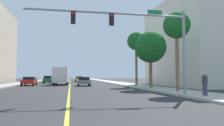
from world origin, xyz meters
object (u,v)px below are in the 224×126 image
(car_red, at_px, (29,81))
(car_yellow, at_px, (79,79))
(traffic_signal_mast, at_px, (137,30))
(palm_far, at_px, (136,42))
(palm_mid, at_px, (150,47))
(delivery_truck, at_px, (61,76))
(car_gray, at_px, (84,81))
(car_silver, at_px, (53,79))
(palm_near, at_px, (177,26))
(pedestrian, at_px, (205,84))
(car_green, at_px, (48,79))

(car_red, bearing_deg, car_yellow, -110.96)
(traffic_signal_mast, bearing_deg, palm_far, 73.29)
(car_red, bearing_deg, palm_mid, 143.99)
(traffic_signal_mast, relative_size, car_red, 2.95)
(palm_mid, bearing_deg, delivery_truck, 127.40)
(car_gray, bearing_deg, car_silver, 104.79)
(palm_near, relative_size, car_silver, 1.83)
(palm_near, distance_m, car_silver, 42.97)
(palm_mid, relative_size, pedestrian, 4.15)
(palm_near, relative_size, car_red, 1.88)
(palm_far, distance_m, pedestrian, 17.85)
(car_silver, bearing_deg, car_green, -93.23)
(car_silver, bearing_deg, traffic_signal_mast, -79.71)
(car_gray, xyz_separation_m, car_red, (-8.35, 2.44, 0.01))
(palm_mid, height_order, palm_far, palm_far)
(car_gray, height_order, pedestrian, pedestrian)
(palm_mid, bearing_deg, car_red, 143.31)
(car_gray, bearing_deg, palm_near, -63.52)
(car_red, bearing_deg, palm_far, 161.54)
(pedestrian, bearing_deg, car_red, -125.89)
(palm_mid, relative_size, car_gray, 1.69)
(palm_near, bearing_deg, delivery_truck, 118.59)
(car_red, height_order, pedestrian, pedestrian)
(car_green, bearing_deg, traffic_signal_mast, -73.73)
(car_red, bearing_deg, palm_near, 132.35)
(car_green, bearing_deg, pedestrian, -67.28)
(traffic_signal_mast, relative_size, palm_mid, 1.71)
(car_silver, bearing_deg, pedestrian, -74.40)
(car_yellow, bearing_deg, palm_near, -81.89)
(car_yellow, height_order, car_green, car_green)
(traffic_signal_mast, height_order, car_silver, traffic_signal_mast)
(car_silver, relative_size, car_red, 1.02)
(palm_mid, bearing_deg, palm_far, 88.74)
(traffic_signal_mast, distance_m, car_green, 35.28)
(palm_mid, relative_size, car_yellow, 1.51)
(palm_far, height_order, car_gray, palm_far)
(car_red, distance_m, delivery_truck, 5.49)
(palm_near, distance_m, pedestrian, 6.87)
(car_green, bearing_deg, palm_mid, -58.84)
(car_silver, bearing_deg, delivery_truck, -83.32)
(palm_near, xyz_separation_m, car_silver, (-13.95, 40.29, -5.33))
(palm_near, distance_m, car_green, 33.77)
(pedestrian, bearing_deg, car_green, -138.77)
(palm_near, bearing_deg, palm_far, 90.47)
(car_green, xyz_separation_m, delivery_truck, (3.12, -9.65, 0.79))
(pedestrian, bearing_deg, delivery_truck, -137.27)
(car_green, distance_m, car_red, 12.37)
(car_green, xyz_separation_m, pedestrian, (14.00, -34.71, 0.16))
(delivery_truck, bearing_deg, car_silver, 99.16)
(palm_mid, height_order, car_gray, palm_mid)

